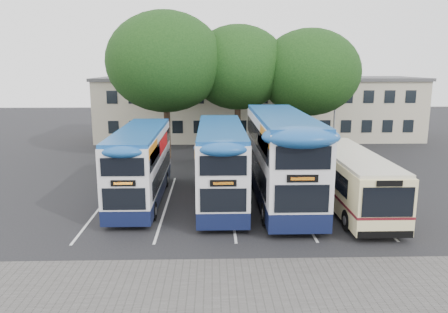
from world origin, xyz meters
The scene contains 12 objects.
ground centered at (0.00, 0.00, 0.00)m, with size 120.00×120.00×0.00m, color black.
paving_strip centered at (-2.00, -5.00, 0.01)m, with size 40.00×6.00×0.01m, color #595654.
bay_lines centered at (-3.75, 5.00, 0.01)m, with size 14.12×11.00×0.01m.
depot_building centered at (0.00, 26.99, 3.15)m, with size 32.40×8.40×6.20m.
lamp_post centered at (6.00, 19.97, 5.08)m, with size 0.25×1.05×9.06m.
tree_left centered at (-8.36, 16.98, 7.66)m, with size 9.20×9.20×11.58m.
tree_mid centered at (-2.61, 18.41, 7.22)m, with size 8.07×8.07×10.66m.
tree_right centered at (3.17, 17.97, 6.83)m, with size 8.26×8.26×10.35m.
bus_dd_left centered at (-8.70, 5.73, 2.22)m, with size 2.35×9.68×4.03m.
bus_dd_mid centered at (-4.28, 5.42, 2.34)m, with size 2.47×10.20×4.25m.
bus_dd_right centered at (-0.98, 5.51, 2.67)m, with size 2.82×11.65×4.85m.
bus_single centered at (2.55, 4.30, 1.68)m, with size 2.53×9.93×2.96m.
Camera 1 is at (-4.75, -17.88, 7.49)m, focal length 35.00 mm.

